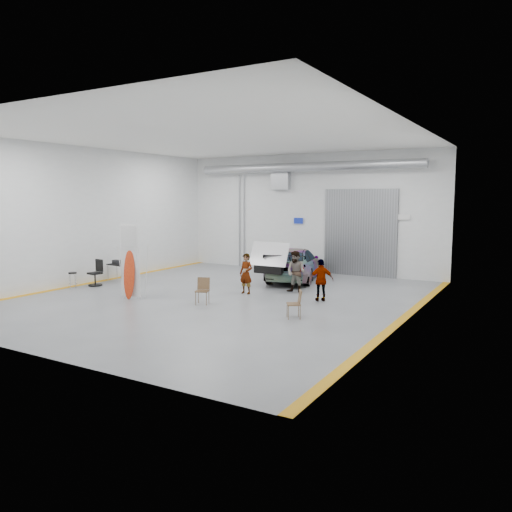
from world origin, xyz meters
The scene contains 13 objects.
ground centered at (0.00, 0.00, 0.00)m, with size 16.00×16.00×0.00m, color slate.
room_shell centered at (0.24, 2.22, 4.08)m, with size 14.02×16.18×6.01m.
sedan_car centered at (0.60, 5.24, 0.74)m, with size 2.09×5.12×1.49m, color silver.
person_a centered at (0.42, 1.22, 0.80)m, with size 0.58×0.38×1.61m, color #936F50.
person_b centered at (2.05, 2.38, 0.84)m, with size 0.82×0.63×1.68m, color slate.
person_c centered at (3.55, 1.40, 0.78)m, with size 0.91×0.37×1.56m, color #935C31.
surfboard_display centered at (-2.81, -1.88, 1.22)m, with size 0.85×0.29×3.01m.
folding_chair_near centered at (0.11, -1.25, 0.29)m, with size 0.58×0.61×0.94m.
folding_chair_far centered at (3.84, -1.49, 0.28)m, with size 0.58×0.69×0.91m.
shop_stool centered at (-6.38, -1.53, 0.34)m, with size 0.35×0.35×0.69m.
work_table centered at (-6.27, 0.97, 0.75)m, with size 1.26×0.75×0.97m.
office_chair centered at (-6.12, -0.51, 0.49)m, with size 0.59×0.59×1.11m.
trunk_lid centered at (0.60, 2.93, 1.51)m, with size 1.73×1.05×0.04m, color silver.
Camera 1 is at (10.59, -15.40, 3.81)m, focal length 35.00 mm.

